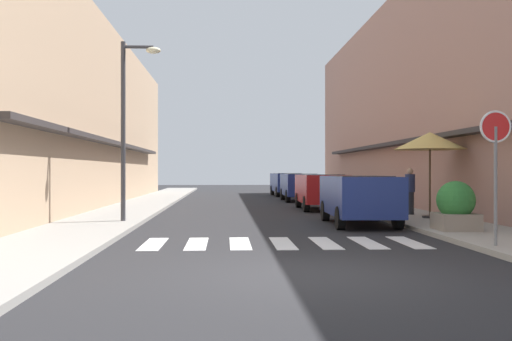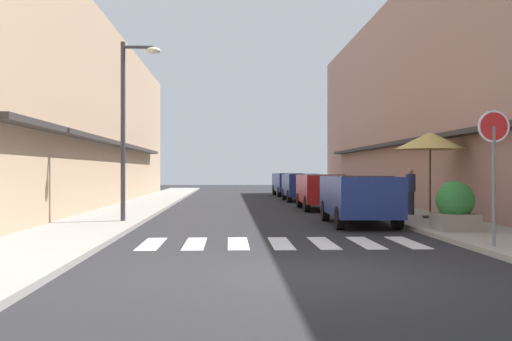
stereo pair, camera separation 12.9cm
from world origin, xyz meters
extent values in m
plane|color=#232326|center=(0.00, 15.19, 0.00)|extent=(83.52, 83.52, 0.00)
cube|color=gray|center=(-5.04, 15.19, 0.06)|extent=(2.55, 53.15, 0.12)
cube|color=#9E998E|center=(5.04, 15.19, 0.06)|extent=(2.55, 53.15, 0.12)
cube|color=tan|center=(-8.81, 16.08, 4.05)|extent=(5.00, 36.17, 8.10)
cube|color=#332D2D|center=(-6.06, 16.08, 2.80)|extent=(0.50, 25.32, 0.16)
cube|color=#A87A6B|center=(8.81, 16.08, 4.82)|extent=(5.00, 36.17, 9.64)
cube|color=#332D2D|center=(6.06, 16.08, 2.80)|extent=(0.50, 25.32, 0.16)
cube|color=silver|center=(-2.85, 3.73, 0.01)|extent=(0.45, 2.20, 0.01)
cube|color=silver|center=(-1.90, 3.73, 0.01)|extent=(0.45, 2.20, 0.01)
cube|color=silver|center=(-0.95, 3.73, 0.01)|extent=(0.45, 2.20, 0.01)
cube|color=silver|center=(0.00, 3.73, 0.01)|extent=(0.45, 2.20, 0.01)
cube|color=silver|center=(0.95, 3.73, 0.01)|extent=(0.45, 2.20, 0.01)
cube|color=silver|center=(1.90, 3.73, 0.01)|extent=(0.45, 2.20, 0.01)
cube|color=silver|center=(2.85, 3.73, 0.01)|extent=(0.45, 2.20, 0.01)
cube|color=navy|center=(2.71, 7.98, 0.89)|extent=(1.87, 4.32, 1.13)
cube|color=black|center=(2.71, 7.77, 1.19)|extent=(1.54, 2.43, 0.56)
cylinder|color=black|center=(1.96, 9.41, 0.32)|extent=(0.24, 0.65, 0.64)
cylinder|color=black|center=(3.55, 9.37, 0.32)|extent=(0.24, 0.65, 0.64)
cylinder|color=black|center=(1.88, 6.59, 0.32)|extent=(0.24, 0.65, 0.64)
cylinder|color=black|center=(3.47, 6.55, 0.32)|extent=(0.24, 0.65, 0.64)
cube|color=maroon|center=(2.71, 14.65, 0.89)|extent=(1.81, 4.12, 1.13)
cube|color=black|center=(2.71, 14.45, 1.19)|extent=(1.50, 2.31, 0.56)
cylinder|color=black|center=(1.93, 16.02, 0.32)|extent=(0.23, 0.64, 0.64)
cylinder|color=black|center=(3.52, 15.99, 0.32)|extent=(0.23, 0.64, 0.64)
cylinder|color=black|center=(1.90, 13.31, 0.32)|extent=(0.23, 0.64, 0.64)
cylinder|color=black|center=(3.49, 13.29, 0.32)|extent=(0.23, 0.64, 0.64)
cube|color=navy|center=(2.71, 21.38, 0.89)|extent=(1.76, 4.06, 1.13)
cube|color=black|center=(2.71, 21.18, 1.19)|extent=(1.47, 2.28, 0.56)
cylinder|color=black|center=(1.92, 22.72, 0.32)|extent=(0.22, 0.64, 0.64)
cylinder|color=black|center=(3.51, 22.72, 0.32)|extent=(0.22, 0.64, 0.64)
cylinder|color=black|center=(1.91, 20.04, 0.32)|extent=(0.22, 0.64, 0.64)
cylinder|color=black|center=(3.50, 20.04, 0.32)|extent=(0.22, 0.64, 0.64)
cube|color=navy|center=(2.71, 27.75, 0.89)|extent=(1.87, 4.50, 1.13)
cube|color=black|center=(2.71, 27.53, 1.19)|extent=(1.54, 2.54, 0.56)
cylinder|color=black|center=(1.88, 29.20, 0.32)|extent=(0.24, 0.65, 0.64)
cylinder|color=black|center=(3.47, 29.24, 0.32)|extent=(0.24, 0.65, 0.64)
cylinder|color=black|center=(1.96, 26.26, 0.32)|extent=(0.24, 0.65, 0.64)
cylinder|color=black|center=(3.55, 26.30, 0.32)|extent=(0.24, 0.65, 0.64)
cylinder|color=slate|center=(4.12, 2.22, 1.31)|extent=(0.07, 0.07, 2.38)
cylinder|color=red|center=(4.12, 2.22, 2.50)|extent=(0.64, 0.03, 0.64)
torus|color=white|center=(4.12, 2.22, 2.50)|extent=(0.65, 0.05, 0.65)
cylinder|color=#38383D|center=(-4.33, 8.37, 2.80)|extent=(0.14, 0.14, 5.37)
cylinder|color=#38383D|center=(-3.88, 8.37, 5.34)|extent=(0.90, 0.10, 0.10)
ellipsoid|color=beige|center=(-3.43, 8.37, 5.24)|extent=(0.44, 0.28, 0.20)
cylinder|color=#262626|center=(5.24, 8.97, 0.15)|extent=(0.48, 0.48, 0.06)
cylinder|color=#4C3823|center=(5.24, 8.97, 1.35)|extent=(0.06, 0.06, 2.45)
cone|color=#D8B259|center=(5.24, 8.97, 2.57)|extent=(2.28, 2.28, 0.55)
cube|color=gray|center=(4.55, 5.23, 0.33)|extent=(0.98, 0.98, 0.42)
sphere|color=#2D7533|center=(4.55, 5.23, 0.88)|extent=(0.96, 0.96, 0.96)
cylinder|color=#282B33|center=(5.06, 10.36, 0.51)|extent=(0.26, 0.26, 0.77)
cylinder|color=navy|center=(5.06, 10.36, 1.20)|extent=(0.34, 0.34, 0.61)
sphere|color=tan|center=(5.06, 10.36, 1.61)|extent=(0.21, 0.21, 0.21)
camera|label=1|loc=(-1.27, -8.90, 1.61)|focal=40.09mm
camera|label=2|loc=(-1.15, -8.91, 1.61)|focal=40.09mm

